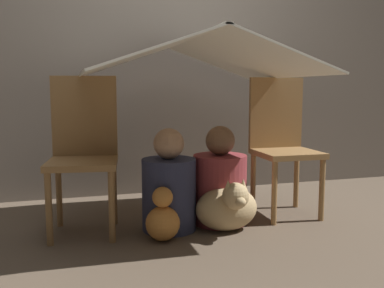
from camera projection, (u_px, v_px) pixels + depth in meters
name	position (u px, v px, depth m)	size (l,w,h in m)	color
ground_plane	(200.00, 232.00, 2.53)	(8.80, 8.80, 0.00)	brown
wall_back	(160.00, 38.00, 3.40)	(7.00, 0.05, 2.50)	#6B6056
chair_left	(84.00, 148.00, 2.52)	(0.44, 0.44, 0.92)	olive
chair_right	(282.00, 141.00, 2.89)	(0.40, 0.40, 0.92)	olive
sheet_canopy	(192.00, 56.00, 2.56)	(1.32, 1.22, 0.23)	silver
person_front	(169.00, 188.00, 2.56)	(0.32, 0.32, 0.61)	#2D3351
person_second	(220.00, 184.00, 2.69)	(0.34, 0.34, 0.62)	maroon
dog	(228.00, 207.00, 2.54)	(0.38, 0.38, 0.34)	tan
plush_toy	(163.00, 219.00, 2.39)	(0.19, 0.19, 0.31)	#D88C3F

